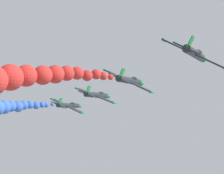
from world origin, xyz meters
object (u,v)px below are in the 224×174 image
object	(u,v)px
airplane_right_inner	(130,81)
airplane_lead	(68,105)
airplane_left_outer	(195,54)
airplane_left_inner	(97,95)

from	to	relation	value
airplane_right_inner	airplane_lead	bearing A→B (deg)	140.30
airplane_left_outer	airplane_lead	bearing A→B (deg)	142.31
airplane_right_inner	airplane_left_outer	distance (m)	15.85
airplane_left_inner	airplane_left_outer	size ratio (longest dim) A/B	1.00
airplane_lead	airplane_left_outer	xyz separation A→B (m)	(37.17, -28.71, 6.18)
airplane_lead	airplane_left_outer	world-z (taller)	airplane_left_outer
airplane_left_inner	airplane_left_outer	xyz separation A→B (m)	(24.85, -19.62, 4.30)
airplane_lead	airplane_right_inner	bearing A→B (deg)	-39.70
airplane_left_outer	airplane_left_inner	bearing A→B (deg)	141.71
airplane_lead	airplane_left_inner	world-z (taller)	airplane_left_inner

